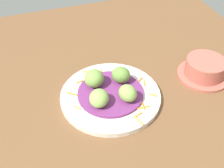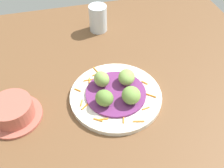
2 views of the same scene
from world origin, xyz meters
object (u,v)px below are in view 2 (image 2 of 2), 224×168
at_px(water_glass, 98,18).
at_px(guac_scoop_back, 102,79).
at_px(main_plate, 116,96).
at_px(guac_scoop_right, 126,77).
at_px(guac_scoop_center, 131,95).
at_px(terracotta_bowl, 13,112).
at_px(guac_scoop_left, 104,98).

bearing_deg(water_glass, guac_scoop_back, 169.74).
distance_m(main_plate, guac_scoop_right, 0.06).
distance_m(main_plate, guac_scoop_center, 0.06).
bearing_deg(guac_scoop_right, main_plate, 128.24).
bearing_deg(terracotta_bowl, guac_scoop_left, -96.64).
relative_size(guac_scoop_center, guac_scoop_back, 1.10).
xyz_separation_m(main_plate, terracotta_bowl, (-0.00, 0.28, 0.02)).
distance_m(main_plate, guac_scoop_back, 0.06).
relative_size(guac_scoop_left, guac_scoop_back, 1.03).
bearing_deg(guac_scoop_back, water_glass, -10.26).
height_order(guac_scoop_right, terracotta_bowl, guac_scoop_right).
relative_size(guac_scoop_right, guac_scoop_back, 1.12).
xyz_separation_m(guac_scoop_right, terracotta_bowl, (-0.04, 0.32, -0.02)).
bearing_deg(water_glass, guac_scoop_left, 170.40).
height_order(guac_scoop_left, water_glass, water_glass).
height_order(guac_scoop_left, terracotta_bowl, guac_scoop_left).
distance_m(guac_scoop_left, guac_scoop_center, 0.07).
bearing_deg(guac_scoop_center, guac_scoop_right, -6.76).
distance_m(guac_scoop_right, terracotta_bowl, 0.33).
bearing_deg(main_plate, water_glass, -3.94).
relative_size(main_plate, guac_scoop_left, 5.24).
relative_size(guac_scoop_right, terracotta_bowl, 0.37).
relative_size(guac_scoop_center, guac_scoop_right, 0.98).
bearing_deg(guac_scoop_center, guac_scoop_left, 83.24).
relative_size(guac_scoop_right, water_glass, 0.55).
xyz_separation_m(guac_scoop_left, guac_scoop_back, (0.07, -0.01, -0.00)).
bearing_deg(terracotta_bowl, water_glass, -41.07).
distance_m(terracotta_bowl, water_glass, 0.47).
bearing_deg(main_plate, guac_scoop_back, 38.24).
bearing_deg(guac_scoop_right, guac_scoop_center, 173.24).
xyz_separation_m(main_plate, guac_scoop_right, (0.03, -0.04, 0.04)).
bearing_deg(guac_scoop_center, main_plate, 38.24).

